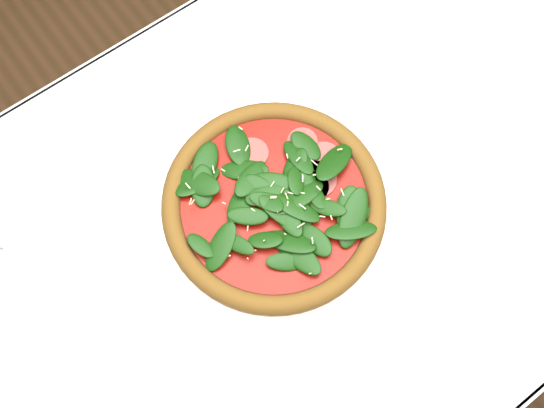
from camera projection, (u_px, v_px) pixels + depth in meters
ground at (293, 297)px, 1.61m from camera, size 6.00×6.00×0.00m
dining_table at (307, 219)px, 1.00m from camera, size 1.21×0.81×0.75m
plate at (274, 207)px, 0.89m from camera, size 0.38×0.38×0.02m
pizza at (274, 202)px, 0.87m from camera, size 0.43×0.43×0.04m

